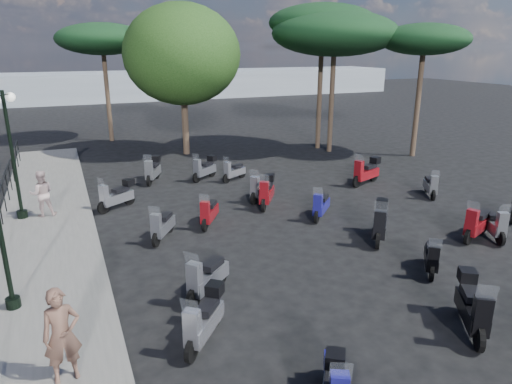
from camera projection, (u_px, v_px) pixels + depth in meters
name	position (u px, v px, depth m)	size (l,w,h in m)	color
ground	(302.00, 265.00, 12.56)	(120.00, 120.00, 0.00)	black
sidewalk	(45.00, 259.00, 12.72)	(3.00, 30.00, 0.15)	#615F5C
lamp_post_2	(11.00, 148.00, 14.88)	(0.65, 1.20, 4.29)	black
woman	(62.00, 335.00, 7.81)	(0.64, 0.42, 1.75)	brown
pedestrian_far	(42.00, 194.00, 15.57)	(0.78, 0.61, 1.61)	#C0A4A2
scooter_0	(336.00, 383.00, 7.50)	(0.91, 1.47, 1.29)	black
scooter_1	(204.00, 320.00, 9.14)	(1.22, 1.39, 1.34)	black
scooter_2	(162.00, 226.00, 14.09)	(1.00, 1.40, 1.29)	black
scooter_3	(117.00, 196.00, 16.77)	(1.48, 1.05, 1.33)	black
scooter_4	(153.00, 170.00, 20.13)	(0.99, 1.61, 1.39)	black
scooter_7	(207.00, 278.00, 10.84)	(1.40, 1.24, 1.41)	black
scooter_8	(209.00, 213.00, 15.21)	(0.97, 1.40, 1.27)	black
scooter_9	(267.00, 192.00, 17.07)	(1.15, 1.56, 1.42)	black
scooter_10	(234.00, 172.00, 20.36)	(1.36, 0.86, 1.20)	black
scooter_12	(472.00, 308.00, 9.50)	(1.17, 1.60, 1.45)	black
scooter_13	(431.00, 258.00, 12.04)	(1.02, 1.19, 1.18)	black
scooter_14	(321.00, 206.00, 15.88)	(1.20, 1.21, 1.28)	black
scooter_15	(260.00, 188.00, 17.75)	(1.35, 1.24, 1.37)	black
scooter_16	(205.00, 169.00, 20.52)	(1.41, 1.13, 1.32)	black
scooter_19	(380.00, 223.00, 14.04)	(1.36, 1.53, 1.48)	black
scooter_20	(477.00, 225.00, 14.11)	(1.67, 0.87, 1.40)	black
scooter_24	(493.00, 225.00, 14.17)	(0.89, 1.54, 1.32)	black
scooter_25	(431.00, 186.00, 18.22)	(0.90, 1.37, 1.23)	black
scooter_26	(366.00, 172.00, 19.78)	(1.77, 0.92, 1.47)	black
broadleaf_tree	(182.00, 55.00, 24.03)	(6.19, 6.19, 7.98)	#38281E
pine_0	(323.00, 23.00, 25.04)	(5.98, 5.98, 8.04)	#38281E
pine_1	(335.00, 34.00, 24.32)	(6.81, 6.81, 7.60)	#38281E
pine_2	(102.00, 39.00, 27.34)	(5.42, 5.42, 7.14)	#38281E
pine_3	(424.00, 40.00, 23.31)	(4.59, 4.59, 6.91)	#38281E
distant_hills	(110.00, 86.00, 51.50)	(70.00, 8.00, 3.00)	gray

